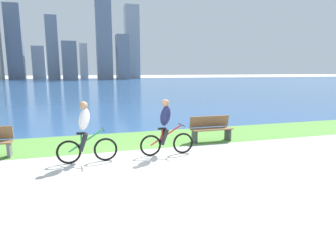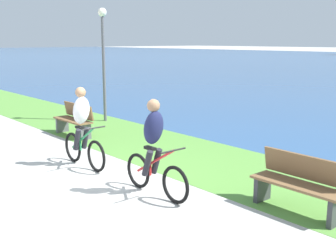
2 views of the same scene
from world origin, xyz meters
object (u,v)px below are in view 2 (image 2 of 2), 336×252
at_px(cyclist_lead, 154,148).
at_px(bench_far_along_path, 75,120).
at_px(cyclist_trailing, 82,128).
at_px(lamppost_tall, 103,47).
at_px(bench_near_path, 300,184).

relative_size(cyclist_lead, bench_far_along_path, 1.12).
distance_m(cyclist_trailing, lamppost_tall, 5.44).
xyz_separation_m(cyclist_lead, bench_near_path, (2.06, 1.24, -0.39)).
relative_size(cyclist_trailing, bench_far_along_path, 1.13).
xyz_separation_m(cyclist_lead, cyclist_trailing, (-2.32, -0.08, 0.00)).
relative_size(bench_near_path, bench_far_along_path, 1.00).
distance_m(cyclist_lead, bench_far_along_path, 5.26).
distance_m(bench_near_path, bench_far_along_path, 7.16).
bearing_deg(cyclist_trailing, bench_far_along_path, 154.91).
height_order(cyclist_trailing, bench_far_along_path, cyclist_trailing).
xyz_separation_m(bench_near_path, lamppost_tall, (-8.50, 1.83, 1.97)).
xyz_separation_m(cyclist_lead, lamppost_tall, (-6.45, 3.08, 1.58)).
bearing_deg(cyclist_lead, bench_far_along_path, 166.54).
relative_size(cyclist_lead, lamppost_tall, 0.46).
height_order(cyclist_lead, cyclist_trailing, cyclist_trailing).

